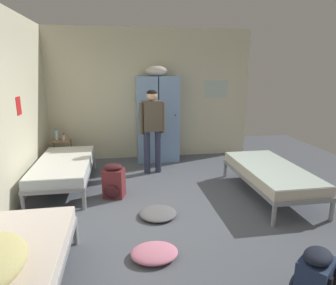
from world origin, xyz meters
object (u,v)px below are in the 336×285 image
object	(u,v)px
clothes_pile_pink	(154,253)
clothes_pile_grey	(158,213)
locker_bank	(157,117)
water_bottle	(57,135)
backpack_maroon	(114,182)
backpack_navy	(313,280)
bed_left_front	(5,271)
lotion_bottle	(64,137)
bed_right	(271,173)
shelf_unit	(62,150)
person_traveler	(152,124)
bed_left_rear	(64,166)

from	to	relation	value
clothes_pile_pink	clothes_pile_grey	bearing A→B (deg)	80.23
locker_bank	water_bottle	xyz separation A→B (m)	(-2.12, -0.08, -0.29)
backpack_maroon	clothes_pile_pink	size ratio (longest dim) A/B	1.06
locker_bank	backpack_navy	world-z (taller)	locker_bank
backpack_navy	clothes_pile_pink	distance (m)	1.56
clothes_pile_grey	bed_left_front	bearing A→B (deg)	-135.31
clothes_pile_pink	lotion_bottle	bearing A→B (deg)	113.65
clothes_pile_grey	bed_right	bearing A→B (deg)	12.38
locker_bank	bed_left_front	xyz separation A→B (m)	(-1.79, -4.05, -0.59)
locker_bank	backpack_maroon	size ratio (longest dim) A/B	3.76
shelf_unit	bed_left_front	bearing A→B (deg)	-86.37
bed_left_front	lotion_bottle	world-z (taller)	lotion_bottle
shelf_unit	backpack_maroon	world-z (taller)	shelf_unit
water_bottle	clothes_pile_grey	size ratio (longest dim) A/B	0.45
shelf_unit	person_traveler	world-z (taller)	person_traveler
clothes_pile_grey	clothes_pile_pink	bearing A→B (deg)	-99.77
shelf_unit	bed_left_front	xyz separation A→B (m)	(0.25, -3.95, 0.04)
bed_left_rear	clothes_pile_grey	distance (m)	1.98
bed_left_front	clothes_pile_grey	world-z (taller)	bed_left_front
water_bottle	backpack_navy	size ratio (longest dim) A/B	0.43
water_bottle	locker_bank	bearing A→B (deg)	2.29
person_traveler	water_bottle	size ratio (longest dim) A/B	6.90
bed_right	backpack_maroon	world-z (taller)	backpack_maroon
bed_left_rear	bed_left_front	bearing A→B (deg)	-90.00
person_traveler	backpack_navy	xyz separation A→B (m)	(0.97, -3.62, -0.72)
lotion_bottle	clothes_pile_grey	xyz separation A→B (m)	(1.64, -2.46, -0.59)
person_traveler	clothes_pile_pink	world-z (taller)	person_traveler
clothes_pile_pink	backpack_navy	bearing A→B (deg)	-35.47
person_traveler	backpack_maroon	size ratio (longest dim) A/B	2.95
bed_left_front	lotion_bottle	size ratio (longest dim) A/B	13.35
locker_bank	person_traveler	distance (m)	0.83
bed_left_rear	locker_bank	bearing A→B (deg)	36.18
person_traveler	shelf_unit	bearing A→B (deg)	159.06
bed_left_rear	bed_left_front	xyz separation A→B (m)	(0.00, -2.74, 0.00)
backpack_maroon	clothes_pile_grey	world-z (taller)	backpack_maroon
clothes_pile_grey	bed_left_rear	bearing A→B (deg)	138.36
locker_bank	shelf_unit	size ratio (longest dim) A/B	3.63
backpack_maroon	bed_left_front	bearing A→B (deg)	-111.11
bed_left_front	clothes_pile_pink	xyz separation A→B (m)	(1.30, 0.52, -0.33)
shelf_unit	bed_right	distance (m)	4.15
bed_left_front	backpack_maroon	bearing A→B (deg)	68.89
bed_left_rear	backpack_maroon	world-z (taller)	backpack_maroon
bed_left_front	backpack_maroon	size ratio (longest dim) A/B	3.45
shelf_unit	bed_right	world-z (taller)	shelf_unit
person_traveler	clothes_pile_pink	size ratio (longest dim) A/B	3.11
shelf_unit	person_traveler	size ratio (longest dim) A/B	0.35
locker_bank	water_bottle	world-z (taller)	locker_bank
shelf_unit	person_traveler	bearing A→B (deg)	-20.94
bed_right	backpack_navy	xyz separation A→B (m)	(-0.78, -2.23, -0.12)
clothes_pile_grey	clothes_pile_pink	size ratio (longest dim) A/B	1.00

